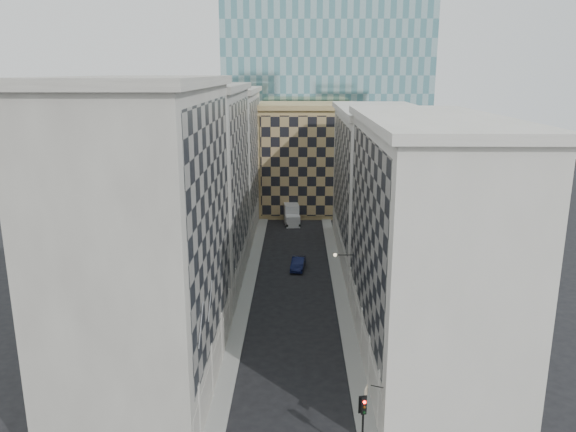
# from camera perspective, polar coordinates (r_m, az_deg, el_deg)

# --- Properties ---
(sidewalk_west) EXTENTS (1.50, 100.00, 0.15)m
(sidewalk_west) POSITION_cam_1_polar(r_m,az_deg,el_deg) (64.43, -4.15, -7.40)
(sidewalk_west) COLOR gray
(sidewalk_west) RESTS_ON ground
(sidewalk_east) EXTENTS (1.50, 100.00, 0.15)m
(sidewalk_east) POSITION_cam_1_polar(r_m,az_deg,el_deg) (64.37, 5.29, -7.45)
(sidewalk_east) COLOR gray
(sidewalk_east) RESTS_ON ground
(bldg_left_a) EXTENTS (10.80, 22.80, 23.70)m
(bldg_left_a) POSITION_cam_1_polar(r_m,az_deg,el_deg) (43.81, -13.96, -2.15)
(bldg_left_a) COLOR #9C968D
(bldg_left_a) RESTS_ON ground
(bldg_left_b) EXTENTS (10.80, 22.80, 22.70)m
(bldg_left_b) POSITION_cam_1_polar(r_m,az_deg,el_deg) (64.81, -9.07, 2.97)
(bldg_left_b) COLOR gray
(bldg_left_b) RESTS_ON ground
(bldg_left_c) EXTENTS (10.80, 22.80, 21.70)m
(bldg_left_c) POSITION_cam_1_polar(r_m,az_deg,el_deg) (86.31, -6.58, 5.57)
(bldg_left_c) COLOR #9C968D
(bldg_left_c) RESTS_ON ground
(bldg_right_a) EXTENTS (10.80, 26.80, 20.70)m
(bldg_right_a) POSITION_cam_1_polar(r_m,az_deg,el_deg) (47.79, 13.65, -2.63)
(bldg_right_a) COLOR beige
(bldg_right_a) RESTS_ON ground
(bldg_right_b) EXTENTS (10.80, 28.80, 19.70)m
(bldg_right_b) POSITION_cam_1_polar(r_m,az_deg,el_deg) (73.70, 9.16, 3.18)
(bldg_right_b) COLOR beige
(bldg_right_b) RESTS_ON ground
(tan_block) EXTENTS (16.80, 14.80, 18.80)m
(tan_block) POSITION_cam_1_polar(r_m,az_deg,el_deg) (98.55, 1.90, 5.94)
(tan_block) COLOR #A08255
(tan_block) RESTS_ON ground
(church_tower) EXTENTS (7.20, 7.20, 51.50)m
(church_tower) POSITION_cam_1_polar(r_m,az_deg,el_deg) (111.59, 0.79, 15.96)
(church_tower) COLOR #2D2623
(church_tower) RESTS_ON ground
(flagpoles_left) EXTENTS (0.10, 6.33, 2.33)m
(flagpoles_left) POSITION_cam_1_polar(r_m,az_deg,el_deg) (39.49, -8.36, -9.65)
(flagpoles_left) COLOR gray
(flagpoles_left) RESTS_ON ground
(bracket_lamp) EXTENTS (1.98, 0.36, 0.36)m
(bracket_lamp) POSITION_cam_1_polar(r_m,az_deg,el_deg) (56.58, 4.99, -3.96)
(bracket_lamp) COLOR black
(bracket_lamp) RESTS_ON ground
(traffic_light) EXTENTS (0.53, 0.50, 4.28)m
(traffic_light) POSITION_cam_1_polar(r_m,az_deg,el_deg) (37.55, 7.64, -19.34)
(traffic_light) COLOR black
(traffic_light) RESTS_ON sidewalk_east
(box_truck) EXTENTS (2.83, 5.82, 3.08)m
(box_truck) POSITION_cam_1_polar(r_m,az_deg,el_deg) (91.26, 0.38, 0.07)
(box_truck) COLOR silver
(box_truck) RESTS_ON ground
(dark_car) EXTENTS (2.04, 4.62, 1.48)m
(dark_car) POSITION_cam_1_polar(r_m,az_deg,el_deg) (70.44, 1.03, -4.85)
(dark_car) COLOR #0F163A
(dark_car) RESTS_ON ground
(shop_sign) EXTENTS (1.25, 0.70, 0.81)m
(shop_sign) POSITION_cam_1_polar(r_m,az_deg,el_deg) (38.58, 8.03, -17.25)
(shop_sign) COLOR black
(shop_sign) RESTS_ON ground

